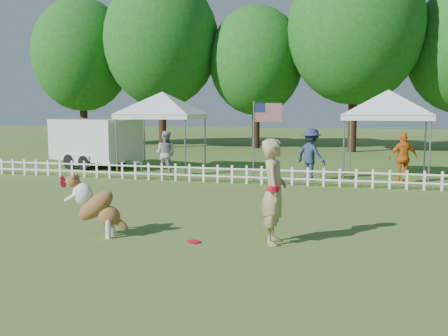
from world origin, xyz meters
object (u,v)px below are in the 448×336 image
Objects in this scene: canopy_tent_left at (163,132)px; spectator_b at (311,154)px; handler at (274,192)px; cargo_trailer at (95,143)px; canopy_tent_right at (387,135)px; spectator_c at (403,158)px; dog at (97,206)px; frisbee_on_turf at (193,242)px; flag_pole at (254,141)px; spectator_a at (166,154)px.

canopy_tent_left reaches higher than spectator_b.
handler is 11.66m from canopy_tent_left.
canopy_tent_right is at bearing 19.68° from cargo_trailer.
dog is at bearing 33.49° from spectator_c.
frisbee_on_turf is 8.28m from flag_pole.
spectator_a is at bearing -163.71° from canopy_tent_right.
handler is 1.74m from frisbee_on_turf.
flag_pole reaches higher than cargo_trailer.
dog is 8.90m from spectator_a.
spectator_b is 3.03m from spectator_c.
canopy_tent_right is 11.75m from cargo_trailer.
frisbee_on_turf is (-1.43, -0.31, -0.95)m from handler.
spectator_c is (2.96, 8.59, -0.11)m from handler.
cargo_trailer is at bearing -19.14° from spectator_a.
cargo_trailer is (-3.16, 0.21, -0.50)m from canopy_tent_left.
spectator_b is 1.07× the size of spectator_c.
canopy_tent_right reaches higher than dog.
spectator_b is (5.27, 0.19, 0.07)m from spectator_a.
cargo_trailer is 7.66m from flag_pole.
flag_pole is at bearing -12.69° from spectator_c.
handler is 1.13× the size of spectator_c.
flag_pole is at bearing 54.59° from spectator_b.
dog is 10.97m from spectator_c.
canopy_tent_left is (-2.74, 10.31, 0.94)m from dog.
frisbee_on_turf is at bearing -66.78° from canopy_tent_left.
frisbee_on_turf is 9.48m from spectator_a.
spectator_a is 0.98× the size of spectator_c.
canopy_tent_left is at bearing -59.21° from spectator_a.
spectator_a is at bearing 94.85° from dog.
dog is 11.93m from canopy_tent_right.
spectator_c reaches higher than spectator_a.
handler is 0.62× the size of canopy_tent_left.
flag_pole is (-1.95, 7.84, 0.40)m from handler.
canopy_tent_right is at bearing -0.84° from canopy_tent_left.
handler is 13.73m from cargo_trailer.
dog is 0.71× the size of spectator_c.
handler is at bearing -100.73° from flag_pole.
spectator_c is at bearing 46.83° from dog.
handler reaches higher than dog.
cargo_trailer is 2.62× the size of spectator_b.
flag_pole is (-0.52, 8.15, 1.35)m from frisbee_on_turf.
spectator_b is at bearing -145.40° from canopy_tent_right.
cargo_trailer is (-11.74, 0.16, -0.50)m from canopy_tent_right.
cargo_trailer is 2.79× the size of spectator_c.
dog is 4.66× the size of frisbee_on_turf.
spectator_b is (-2.56, -1.51, -0.63)m from canopy_tent_right.
spectator_b is (-0.07, 8.48, -0.05)m from handler.
spectator_b reaches higher than spectator_c.
handler is 0.70× the size of flag_pole.
canopy_tent_left is 6.23m from spectator_b.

